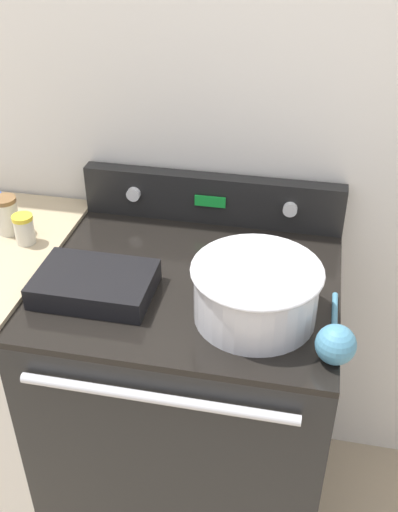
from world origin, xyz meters
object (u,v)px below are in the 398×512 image
(mixing_bowl, at_px, (256,290))
(spice_jar_yellow_cap, at_px, (24,229))
(spice_jar_brown_cap, at_px, (7,215))
(casserole_dish, at_px, (95,283))
(ladle, at_px, (336,343))

(mixing_bowl, height_order, spice_jar_yellow_cap, mixing_bowl)
(spice_jar_brown_cap, bearing_deg, spice_jar_yellow_cap, -31.15)
(casserole_dish, height_order, spice_jar_brown_cap, spice_jar_brown_cap)
(mixing_bowl, relative_size, spice_jar_yellow_cap, 3.58)
(ladle, distance_m, spice_jar_brown_cap, 0.97)
(ladle, distance_m, spice_jar_yellow_cap, 0.89)
(casserole_dish, xyz_separation_m, spice_jar_yellow_cap, (-0.26, 0.17, 0.02))
(ladle, xyz_separation_m, spice_jar_brown_cap, (-0.91, 0.33, 0.03))
(spice_jar_yellow_cap, height_order, spice_jar_brown_cap, spice_jar_brown_cap)
(casserole_dish, xyz_separation_m, ladle, (0.58, -0.12, 0.01))
(mixing_bowl, relative_size, casserole_dish, 1.05)
(mixing_bowl, xyz_separation_m, ladle, (0.18, -0.11, -0.04))
(mixing_bowl, distance_m, ladle, 0.22)
(casserole_dish, height_order, ladle, ladle)
(ladle, relative_size, spice_jar_brown_cap, 2.49)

